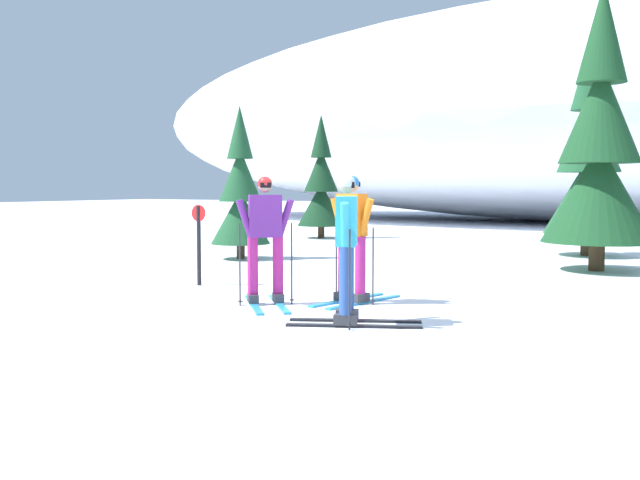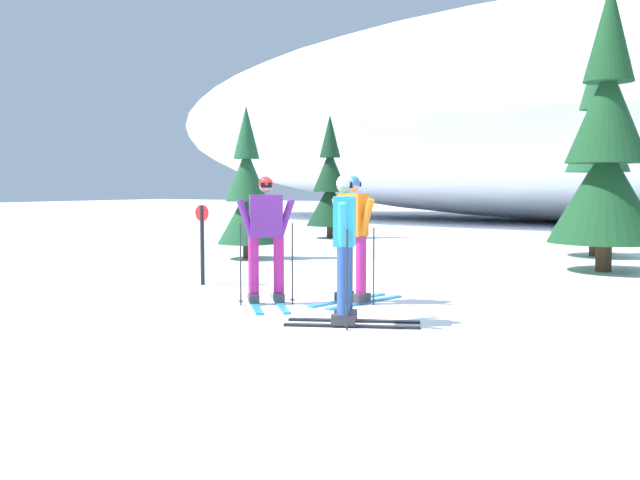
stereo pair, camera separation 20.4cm
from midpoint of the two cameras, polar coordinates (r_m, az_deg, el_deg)
The scene contains 9 objects.
ground_plane at distance 10.02m, azimuth 1.78°, elevation -5.46°, with size 120.00×120.00×0.00m, color white.
skier_cyan_jacket at distance 8.92m, azimuth 2.61°, elevation -0.41°, with size 1.67×1.08×1.81m.
skier_purple_jacket at distance 10.47m, azimuth -3.61°, elevation 0.28°, with size 1.42×1.53×1.81m.
skier_orange_jacket at distance 10.58m, azimuth 3.11°, elevation 0.27°, with size 0.77×1.68×1.82m.
pine_tree_far_left at distance 23.70m, azimuth 1.02°, elevation 4.13°, with size 1.52×1.52×3.94m.
pine_tree_center_left at distance 17.04m, azimuth -5.32°, elevation 3.47°, with size 1.35×1.35×3.50m.
pine_tree_center at distance 18.84m, azimuth 20.87°, elevation 5.57°, with size 2.05×2.05×5.30m.
pine_tree_center_right at distance 15.53m, azimuth 21.54°, elevation 6.39°, with size 2.17×2.17×5.62m.
trail_marker_post at distance 12.64m, azimuth -8.59°, elevation 0.05°, with size 0.28×0.07×1.36m.
Camera 2 is at (4.95, -8.55, 1.68)m, focal length 41.59 mm.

